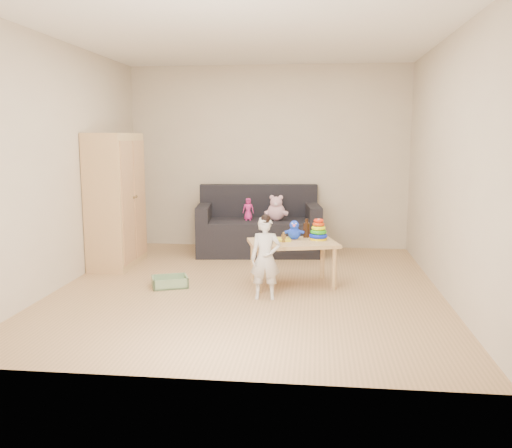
# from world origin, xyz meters

# --- Properties ---
(room) EXTENTS (4.50, 4.50, 4.50)m
(room) POSITION_xyz_m (0.00, 0.00, 1.30)
(room) COLOR tan
(room) RESTS_ON ground
(wardrobe) EXTENTS (0.46, 0.91, 1.64)m
(wardrobe) POSITION_xyz_m (-1.76, 0.84, 0.82)
(wardrobe) COLOR tan
(wardrobe) RESTS_ON ground
(sofa) EXTENTS (1.75, 1.01, 0.47)m
(sofa) POSITION_xyz_m (-0.08, 1.74, 0.23)
(sofa) COLOR black
(sofa) RESTS_ON ground
(play_table) EXTENTS (1.04, 0.80, 0.48)m
(play_table) POSITION_xyz_m (0.46, 0.16, 0.24)
(play_table) COLOR #E0AC7B
(play_table) RESTS_ON ground
(storage_bin) EXTENTS (0.45, 0.40, 0.11)m
(storage_bin) POSITION_xyz_m (-0.85, -0.07, 0.06)
(storage_bin) COLOR gray
(storage_bin) RESTS_ON ground
(toddler) EXTENTS (0.31, 0.22, 0.80)m
(toddler) POSITION_xyz_m (0.22, -0.38, 0.40)
(toddler) COLOR silver
(toddler) RESTS_ON ground
(pink_bear) EXTENTS (0.32, 0.31, 0.29)m
(pink_bear) POSITION_xyz_m (0.16, 1.71, 0.61)
(pink_bear) COLOR #D79EB1
(pink_bear) RESTS_ON sofa
(doll) EXTENTS (0.16, 0.12, 0.30)m
(doll) POSITION_xyz_m (-0.22, 1.69, 0.62)
(doll) COLOR #DD2987
(doll) RESTS_ON sofa
(ring_stacker) EXTENTS (0.20, 0.20, 0.23)m
(ring_stacker) POSITION_xyz_m (0.73, 0.29, 0.57)
(ring_stacker) COLOR yellow
(ring_stacker) RESTS_ON play_table
(brown_bottle) EXTENTS (0.07, 0.07, 0.21)m
(brown_bottle) POSITION_xyz_m (0.60, 0.41, 0.57)
(brown_bottle) COLOR black
(brown_bottle) RESTS_ON play_table
(blue_plush) EXTENTS (0.21, 0.18, 0.21)m
(blue_plush) POSITION_xyz_m (0.47, 0.29, 0.59)
(blue_plush) COLOR #1C42FD
(blue_plush) RESTS_ON play_table
(wooden_figure) EXTENTS (0.05, 0.05, 0.11)m
(wooden_figure) POSITION_xyz_m (0.36, 0.09, 0.54)
(wooden_figure) COLOR brown
(wooden_figure) RESTS_ON play_table
(yellow_book) EXTENTS (0.21, 0.21, 0.01)m
(yellow_book) POSITION_xyz_m (0.34, 0.21, 0.49)
(yellow_book) COLOR yellow
(yellow_book) RESTS_ON play_table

